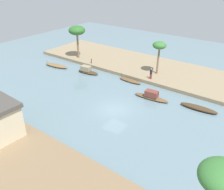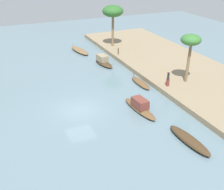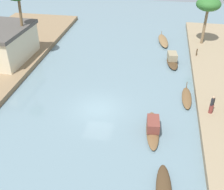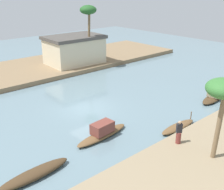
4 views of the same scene
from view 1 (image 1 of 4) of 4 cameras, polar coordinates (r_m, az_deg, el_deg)
river_water at (r=29.31m, az=0.69°, el=-3.39°), size 75.79×75.79×0.00m
riverbank_left at (r=40.19m, az=12.62°, el=5.34°), size 47.78×10.77×0.52m
riverbank_right at (r=21.90m, az=-22.69°, el=-17.93°), size 47.78×10.77×0.52m
sampan_upstream_small at (r=31.78m, az=9.29°, el=-0.25°), size 4.75×1.38×1.16m
sampan_foreground at (r=39.51m, az=-5.86°, el=5.76°), size 3.83×1.62×1.17m
sampan_downstream_large at (r=43.02m, az=-12.99°, el=6.78°), size 4.72×1.84×0.79m
sampan_with_tall_canopy at (r=30.89m, az=19.77°, el=-2.91°), size 4.51×1.20×0.50m
sampan_with_red_awning at (r=36.40m, az=4.29°, el=3.41°), size 3.69×0.93×0.96m
person_on_near_bank at (r=36.28m, az=9.17°, el=4.82°), size 0.47×0.47×1.64m
mooring_post at (r=42.19m, az=-4.88°, el=7.99°), size 0.14×0.14×0.83m
palm_tree_left_near at (r=37.29m, az=11.12°, el=11.20°), size 2.06×2.06×5.05m
palm_tree_left_far at (r=44.21m, az=-8.28°, el=14.73°), size 2.93×2.93×5.76m
palm_tree_right_short at (r=11.55m, az=24.60°, el=-18.77°), size 2.15×2.15×7.78m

